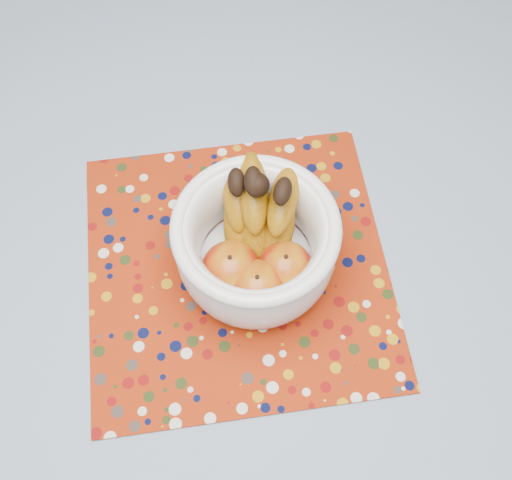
% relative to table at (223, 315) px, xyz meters
% --- Properties ---
extents(table, '(1.20, 1.20, 0.75)m').
position_rel_table_xyz_m(table, '(0.00, 0.00, 0.00)').
color(table, brown).
rests_on(table, ground).
extents(tablecloth, '(1.32, 1.32, 0.01)m').
position_rel_table_xyz_m(tablecloth, '(0.00, 0.00, 0.08)').
color(tablecloth, slate).
rests_on(tablecloth, table).
extents(placemat, '(0.46, 0.46, 0.00)m').
position_rel_table_xyz_m(placemat, '(0.02, 0.04, 0.09)').
color(placemat, maroon).
rests_on(placemat, tablecloth).
extents(fruit_bowl, '(0.20, 0.21, 0.16)m').
position_rel_table_xyz_m(fruit_bowl, '(0.05, 0.04, 0.16)').
color(fruit_bowl, white).
rests_on(fruit_bowl, placemat).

